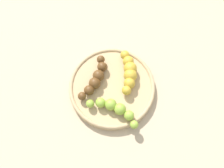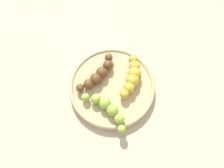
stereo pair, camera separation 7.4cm
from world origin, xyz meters
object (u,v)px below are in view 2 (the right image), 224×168
Objects in this scene: fruit_bowl at (112,88)px; banana_green at (107,109)px; banana_spotted at (132,77)px; banana_overripe at (98,75)px.

fruit_bowl is 1.90× the size of banana_green.
banana_green is at bearing -113.08° from banana_spotted.
banana_overripe and banana_green have the same top height.
banana_green is (-0.01, 0.09, -0.00)m from banana_overripe.
fruit_bowl is 2.06× the size of banana_overripe.
banana_spotted is 0.09m from banana_overripe.
banana_overripe reaches higher than fruit_bowl.
banana_spotted is at bearing -170.23° from fruit_bowl.
fruit_bowl is at bearing -144.41° from banana_spotted.
banana_overripe is at bearing -170.08° from banana_spotted.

